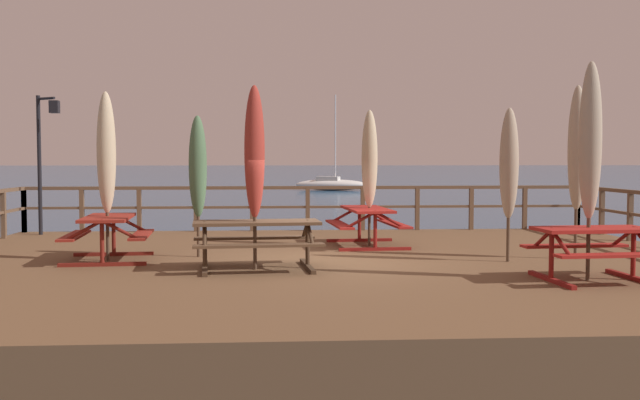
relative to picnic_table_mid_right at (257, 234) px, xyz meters
The scene contains 16 objects.
ground_plane 1.94m from the picnic_table_mid_right, 37.64° to the left, with size 600.00×600.00×0.00m, color navy.
wooden_deck 1.70m from the picnic_table_mid_right, 37.64° to the left, with size 13.81×11.09×0.77m, color brown.
railing_waterside_far 6.36m from the picnic_table_mid_right, 79.89° to the left, with size 13.61×0.10×1.09m.
picnic_table_mid_right is the anchor object (origin of this frame).
picnic_table_mid_left 3.69m from the picnic_table_mid_right, 54.42° to the left, with size 1.53×2.04×0.78m.
picnic_table_mid_centre 2.80m from the picnic_table_mid_right, 155.98° to the left, with size 1.52×1.79×0.78m.
picnic_table_front_left 5.03m from the picnic_table_mid_right, 16.74° to the right, with size 1.70×1.51×0.78m.
patio_umbrella_tall_back_left 1.28m from the picnic_table_mid_right, 132.39° to the right, with size 0.32×0.32×2.90m.
patio_umbrella_short_back 3.91m from the picnic_table_mid_right, 53.91° to the left, with size 0.32×0.32×2.72m.
patio_umbrella_tall_back_right 3.09m from the picnic_table_mid_right, 155.89° to the left, with size 0.32×0.32×2.89m.
patio_umbrella_tall_front 5.17m from the picnic_table_mid_right, 16.48° to the right, with size 0.32×0.32×3.13m.
patio_umbrella_tall_mid_right 4.42m from the picnic_table_mid_right, ahead, with size 0.32×0.32×2.61m.
patio_umbrella_tall_mid_left 5.75m from the picnic_table_mid_right, ahead, with size 0.32×0.32×3.02m.
patio_umbrella_short_mid 2.15m from the picnic_table_mid_right, 124.57° to the left, with size 0.32×0.32×2.52m.
lamp_post_hooked 7.62m from the picnic_table_mid_right, 131.38° to the left, with size 0.60×0.46×3.20m.
sailboat_distant 48.09m from the picnic_table_mid_right, 83.92° to the left, with size 6.23×3.40×7.72m.
Camera 1 is at (-0.88, -12.48, 2.51)m, focal length 41.36 mm.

